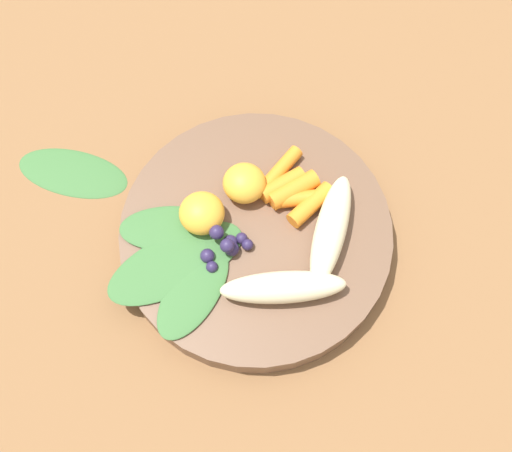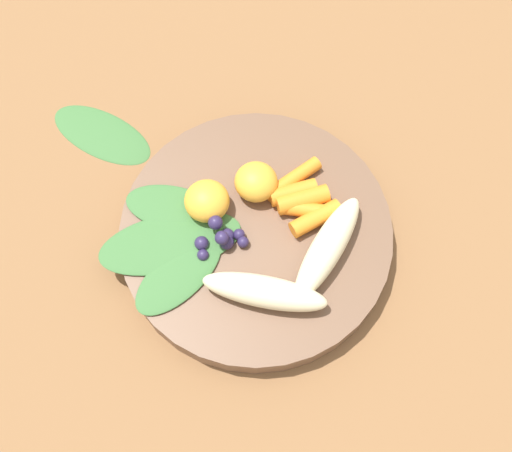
% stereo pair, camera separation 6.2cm
% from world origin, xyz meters
% --- Properties ---
extents(ground_plane, '(2.40, 2.40, 0.00)m').
position_xyz_m(ground_plane, '(0.00, 0.00, 0.00)').
color(ground_plane, brown).
extents(bowl, '(0.26, 0.26, 0.03)m').
position_xyz_m(bowl, '(0.00, 0.00, 0.01)').
color(bowl, brown).
rests_on(bowl, ground_plane).
extents(banana_peeled_left, '(0.08, 0.11, 0.03)m').
position_xyz_m(banana_peeled_left, '(0.07, -0.02, 0.04)').
color(banana_peeled_left, beige).
rests_on(banana_peeled_left, bowl).
extents(banana_peeled_right, '(0.12, 0.05, 0.03)m').
position_xyz_m(banana_peeled_right, '(0.01, -0.07, 0.04)').
color(banana_peeled_right, beige).
rests_on(banana_peeled_right, bowl).
extents(orange_segment_near, '(0.04, 0.04, 0.03)m').
position_xyz_m(orange_segment_near, '(-0.05, 0.02, 0.05)').
color(orange_segment_near, '#F4A833').
rests_on(orange_segment_near, bowl).
extents(orange_segment_far, '(0.04, 0.04, 0.03)m').
position_xyz_m(orange_segment_far, '(-0.00, 0.04, 0.05)').
color(orange_segment_far, '#F4A833').
rests_on(orange_segment_far, bowl).
extents(carrot_front, '(0.05, 0.04, 0.02)m').
position_xyz_m(carrot_front, '(0.06, 0.01, 0.04)').
color(carrot_front, orange).
rests_on(carrot_front, bowl).
extents(carrot_mid_left, '(0.07, 0.02, 0.02)m').
position_xyz_m(carrot_mid_left, '(0.05, 0.02, 0.04)').
color(carrot_mid_left, orange).
rests_on(carrot_mid_left, bowl).
extents(carrot_mid_right, '(0.05, 0.03, 0.02)m').
position_xyz_m(carrot_mid_right, '(0.05, 0.03, 0.04)').
color(carrot_mid_right, orange).
rests_on(carrot_mid_right, bowl).
extents(carrot_rear, '(0.05, 0.03, 0.02)m').
position_xyz_m(carrot_rear, '(0.04, 0.04, 0.04)').
color(carrot_rear, orange).
rests_on(carrot_rear, bowl).
extents(carrot_small, '(0.06, 0.05, 0.01)m').
position_xyz_m(carrot_small, '(0.04, 0.05, 0.04)').
color(carrot_small, orange).
rests_on(carrot_small, bowl).
extents(blueberry_pile, '(0.05, 0.04, 0.03)m').
position_xyz_m(blueberry_pile, '(-0.03, -0.01, 0.04)').
color(blueberry_pile, '#2D234C').
rests_on(blueberry_pile, bowl).
extents(kale_leaf_left, '(0.11, 0.07, 0.01)m').
position_xyz_m(kale_leaf_left, '(-0.08, 0.02, 0.03)').
color(kale_leaf_left, '#3D7038').
rests_on(kale_leaf_left, bowl).
extents(kale_leaf_right, '(0.15, 0.09, 0.01)m').
position_xyz_m(kale_leaf_right, '(-0.08, -0.01, 0.03)').
color(kale_leaf_right, '#3D7038').
rests_on(kale_leaf_right, bowl).
extents(kale_leaf_rear, '(0.10, 0.11, 0.01)m').
position_xyz_m(kale_leaf_rear, '(-0.07, -0.05, 0.03)').
color(kale_leaf_rear, '#3D7038').
rests_on(kale_leaf_rear, bowl).
extents(kale_leaf_stray, '(0.13, 0.11, 0.01)m').
position_xyz_m(kale_leaf_stray, '(-0.17, 0.12, 0.00)').
color(kale_leaf_stray, '#3D7038').
rests_on(kale_leaf_stray, ground_plane).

